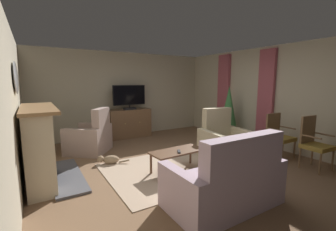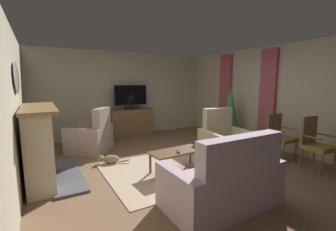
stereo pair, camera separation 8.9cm
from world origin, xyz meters
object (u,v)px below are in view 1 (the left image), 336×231
Objects in this scene: tv_cabinet at (129,124)px; armchair_beside_cabinet at (224,143)px; television at (129,97)px; potted_plant_small_fern_corner at (229,112)px; wall_mirror_oval at (16,77)px; side_chair_far_end at (278,135)px; coffee_table at (177,153)px; sofa_floral at (226,183)px; armchair_by_fireplace at (90,138)px; side_chair_nearest_door at (314,142)px; tv_remote at (179,151)px; cat at (109,160)px; fireplace at (40,147)px.

armchair_beside_cabinet is (1.11, -2.87, -0.07)m from tv_cabinet.
potted_plant_small_fern_corner is (2.23, -1.84, -0.40)m from television.
wall_mirror_oval is 0.51× the size of potted_plant_small_fern_corner.
wall_mirror_oval reaches higher than potted_plant_small_fern_corner.
potted_plant_small_fern_corner is at bearing 85.20° from side_chair_far_end.
wall_mirror_oval is 5.11m from side_chair_far_end.
coffee_table is 0.68× the size of sofa_floral.
armchair_by_fireplace is (-1.37, -0.95, -0.07)m from tv_cabinet.
wall_mirror_oval is 5.02m from potted_plant_small_fern_corner.
potted_plant_small_fern_corner is at bearing 24.62° from coffee_table.
armchair_beside_cabinet is 1.06× the size of side_chair_nearest_door.
side_chair_nearest_door is (2.10, -4.20, -0.71)m from television.
tv_remote is 1.53m from cat.
fireplace is at bearing 0.00° from wall_mirror_oval.
potted_plant_small_fern_corner is (0.13, 2.36, 0.30)m from side_chair_nearest_door.
armchair_beside_cabinet is at bearing -68.90° from tv_cabinet.
cat is (-2.33, 0.90, -0.24)m from armchair_beside_cabinet.
armchair_by_fireplace is at bearing 143.54° from side_chair_far_end.
coffee_table is 0.68× the size of potted_plant_small_fern_corner.
side_chair_nearest_door is at bearing -63.42° from television.
side_chair_far_end is at bearing -11.76° from coffee_table.
fireplace is 1.70× the size of television.
potted_plant_small_fern_corner reaches higher than tv_remote.
sofa_floral reaches higher than tv_cabinet.
sofa_floral is (2.09, -2.17, -0.27)m from fireplace.
tv_remote is 0.16× the size of armchair_beside_cabinet.
sofa_floral is at bearing -45.98° from fireplace.
side_chair_far_end reaches higher than tv_cabinet.
television is 3.16m from armchair_beside_cabinet.
cat is (-3.33, 1.54, -0.43)m from side_chair_far_end.
armchair_by_fireplace is at bearing 165.39° from potted_plant_small_fern_corner.
television is at bearing 85.31° from coffee_table.
wall_mirror_oval reaches higher than side_chair_nearest_door.
fireplace is 4.99m from side_chair_nearest_door.
wall_mirror_oval is 1.34× the size of cat.
armchair_by_fireplace is at bearing 49.49° from fireplace.
coffee_table is at bearing -20.39° from fireplace.
tv_remote is (2.42, -0.91, -1.33)m from wall_mirror_oval.
television is 0.64× the size of sofa_floral.
potted_plant_small_fern_corner is (4.93, 0.32, -0.91)m from wall_mirror_oval.
tv_remote reaches higher than cat.
side_chair_far_end reaches higher than coffee_table.
television is at bearing 33.25° from armchair_by_fireplace.
wall_mirror_oval is 0.76× the size of coffee_table.
fireplace is at bearing 163.97° from side_chair_far_end.
side_chair_far_end is at bearing 19.41° from sofa_floral.
television is at bearing 116.58° from side_chair_nearest_door.
armchair_beside_cabinet is 1.20m from side_chair_far_end.
tv_remote is 0.11× the size of potted_plant_small_fern_corner.
armchair_beside_cabinet is (3.80, -0.66, -1.41)m from wall_mirror_oval.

